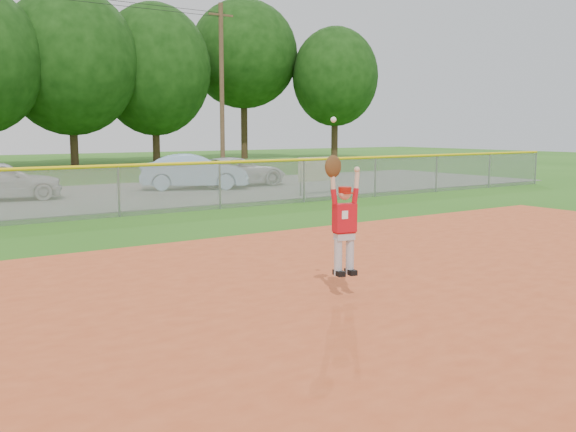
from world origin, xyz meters
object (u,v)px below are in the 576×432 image
object	(u,v)px
sponsor_sign	(316,170)
ballplayer	(343,216)
car_blue	(194,172)
car_white_b	(236,172)

from	to	relation	value
sponsor_sign	ballplayer	bearing A→B (deg)	-125.40
car_blue	car_white_b	size ratio (longest dim) A/B	0.98
car_blue	car_white_b	bearing A→B (deg)	-55.92
car_blue	ballplayer	bearing A→B (deg)	-174.46
car_white_b	sponsor_sign	world-z (taller)	sponsor_sign
car_blue	car_white_b	distance (m)	2.29
sponsor_sign	ballplayer	distance (m)	15.20
car_white_b	ballplayer	bearing A→B (deg)	155.52
ballplayer	sponsor_sign	bearing A→B (deg)	54.60
car_white_b	ballplayer	world-z (taller)	ballplayer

